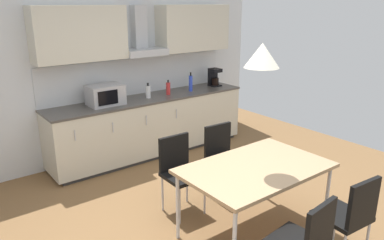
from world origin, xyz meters
TOP-DOWN VIEW (x-y plane):
  - ground_plane at (0.00, 0.00)m, footprint 7.31×7.72m
  - wall_back at (0.00, 2.62)m, footprint 5.85×0.10m
  - kitchen_counter at (0.72, 2.25)m, footprint 3.17×0.67m
  - backsplash_tile at (0.72, 2.56)m, footprint 3.15×0.02m
  - upper_wall_cabinets at (0.72, 2.40)m, footprint 3.15×0.40m
  - microwave at (-0.00, 2.25)m, footprint 0.48×0.35m
  - coffee_maker at (2.02, 2.28)m, footprint 0.18×0.19m
  - bottle_white at (0.68, 2.22)m, footprint 0.07×0.07m
  - bottle_blue at (1.46, 2.19)m, footprint 0.06×0.06m
  - bottle_red at (1.04, 2.22)m, footprint 0.07×0.07m
  - dining_table at (0.39, -0.25)m, footprint 1.43×0.92m
  - chair_far_right at (0.72, 0.60)m, footprint 0.42×0.42m
  - chair_far_left at (0.07, 0.60)m, footprint 0.41×0.41m
  - chair_near_left at (0.08, -1.09)m, footprint 0.44×0.44m
  - chair_near_right at (0.71, -1.09)m, footprint 0.43×0.43m
  - pendant_lamp at (0.39, -0.25)m, footprint 0.32×0.32m

SIDE VIEW (x-z plane):
  - ground_plane at x=0.00m, z-range -0.02..0.00m
  - kitchen_counter at x=0.72m, z-range 0.00..0.91m
  - chair_far_right at x=0.72m, z-range 0.10..0.97m
  - chair_far_left at x=0.07m, z-range 0.10..0.97m
  - chair_near_left at x=0.08m, z-range 0.10..0.97m
  - chair_near_right at x=0.71m, z-range 0.10..0.97m
  - dining_table at x=0.39m, z-range 0.33..1.08m
  - bottle_white at x=0.68m, z-range 0.89..1.12m
  - bottle_red at x=1.04m, z-range 0.89..1.12m
  - bottle_blue at x=1.46m, z-range 0.88..1.19m
  - microwave at x=0.00m, z-range 0.90..1.18m
  - coffee_maker at x=2.02m, z-range 0.90..1.20m
  - backsplash_tile at x=0.72m, z-range 0.90..1.46m
  - wall_back at x=0.00m, z-range 0.00..2.72m
  - pendant_lamp at x=0.39m, z-range 1.72..1.94m
  - upper_wall_cabinets at x=0.72m, z-range 1.51..2.23m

